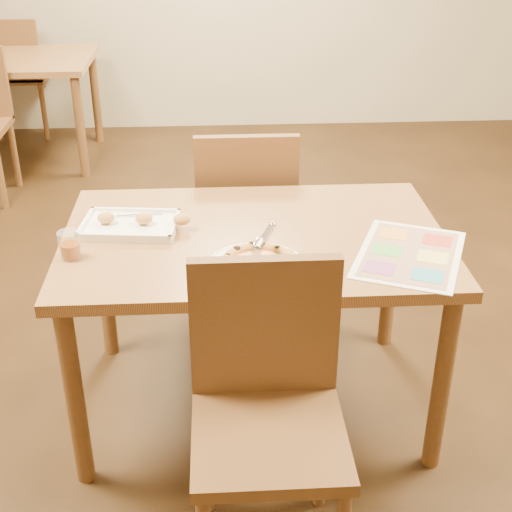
{
  "coord_description": "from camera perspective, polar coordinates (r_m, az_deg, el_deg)",
  "views": [
    {
      "loc": [
        -0.12,
        -2.17,
        1.79
      ],
      "look_at": [
        -0.01,
        -0.25,
        0.77
      ],
      "focal_mm": 50.0,
      "sensor_mm": 36.0,
      "label": 1
    }
  ],
  "objects": [
    {
      "name": "chair_far",
      "position": [
        3.04,
        -0.81,
        4.15
      ],
      "size": [
        0.42,
        0.42,
        0.47
      ],
      "rotation": [
        0.0,
        0.0,
        3.14
      ],
      "color": "brown",
      "rests_on": "ground"
    },
    {
      "name": "appetizer_tray",
      "position": [
        2.5,
        -9.82,
        2.48
      ],
      "size": [
        0.38,
        0.26,
        0.06
      ],
      "rotation": [
        0.0,
        0.0,
        -0.11
      ],
      "color": "white",
      "rests_on": "dining_table"
    },
    {
      "name": "glass_tumbler",
      "position": [
        2.34,
        -14.66,
        0.74
      ],
      "size": [
        0.07,
        0.07,
        0.09
      ],
      "rotation": [
        0.0,
        0.0,
        0.28
      ],
      "color": "#84370A",
      "rests_on": "dining_table"
    },
    {
      "name": "pizza",
      "position": [
        2.18,
        0.22,
        -0.6
      ],
      "size": [
        0.24,
        0.24,
        0.04
      ],
      "rotation": [
        0.0,
        0.0,
        0.04
      ],
      "color": "gold",
      "rests_on": "plate"
    },
    {
      "name": "room",
      "position": [
        2.22,
        -0.18,
        16.47
      ],
      "size": [
        7.0,
        7.0,
        7.0
      ],
      "color": "#311F0D",
      "rests_on": "ground"
    },
    {
      "name": "pizza_cutter",
      "position": [
        2.21,
        0.57,
        1.28
      ],
      "size": [
        0.08,
        0.12,
        0.08
      ],
      "rotation": [
        0.0,
        0.0,
        1.01
      ],
      "color": "silver",
      "rests_on": "pizza"
    },
    {
      "name": "menu",
      "position": [
        2.35,
        12.19,
        0.15
      ],
      "size": [
        0.46,
        0.53,
        0.0
      ],
      "primitive_type": "cube",
      "rotation": [
        0.0,
        0.0,
        -0.4
      ],
      "color": "white",
      "rests_on": "dining_table"
    },
    {
      "name": "chair_near",
      "position": [
        2.0,
        0.86,
        -9.9
      ],
      "size": [
        0.42,
        0.42,
        0.47
      ],
      "color": "brown",
      "rests_on": "ground"
    },
    {
      "name": "bg_chair_far",
      "position": [
        5.8,
        -18.7,
        14.36
      ],
      "size": [
        0.42,
        0.42,
        0.47
      ],
      "rotation": [
        0.0,
        0.0,
        3.14
      ],
      "color": "brown",
      "rests_on": "ground"
    },
    {
      "name": "dining_table",
      "position": [
        2.47,
        -0.16,
        -0.03
      ],
      "size": [
        1.3,
        0.85,
        0.72
      ],
      "color": "#A26E41",
      "rests_on": "ground"
    },
    {
      "name": "plate",
      "position": [
        2.2,
        0.0,
        -0.96
      ],
      "size": [
        0.39,
        0.39,
        0.02
      ],
      "primitive_type": "cylinder",
      "rotation": [
        0.0,
        0.0,
        0.31
      ],
      "color": "white",
      "rests_on": "dining_table"
    }
  ]
}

